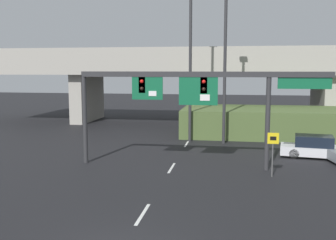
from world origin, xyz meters
TOP-DOWN VIEW (x-y plane):
  - lane_markings at (0.00, 14.96)m, footprint 0.14×25.22m
  - signal_gantry at (1.14, 11.57)m, footprint 14.67×0.44m
  - speed_limit_sign at (5.70, 10.12)m, footprint 0.60×0.11m
  - highway_light_pole_near at (0.11, 20.14)m, footprint 0.70×0.36m
  - highway_light_pole_far at (2.86, 19.43)m, footprint 0.70×0.36m
  - overpass_bridge at (0.00, 31.07)m, footprint 45.14×9.02m
  - grass_embankment at (7.49, 24.15)m, footprint 16.72×7.15m
  - parked_sedan_near_right at (9.01, 15.52)m, footprint 4.81×2.47m

SIDE VIEW (x-z plane):
  - lane_markings at x=0.00m, z-range 0.00..0.01m
  - parked_sedan_near_right at x=9.01m, z-range -0.06..1.41m
  - grass_embankment at x=7.49m, z-range 0.00..2.38m
  - speed_limit_sign at x=5.70m, z-range 0.38..2.87m
  - signal_gantry at x=1.14m, z-range 1.74..7.44m
  - overpass_bridge at x=0.00m, z-range 1.59..9.58m
  - highway_light_pole_far at x=2.86m, z-range 0.37..13.54m
  - highway_light_pole_near at x=0.11m, z-range 0.38..14.37m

